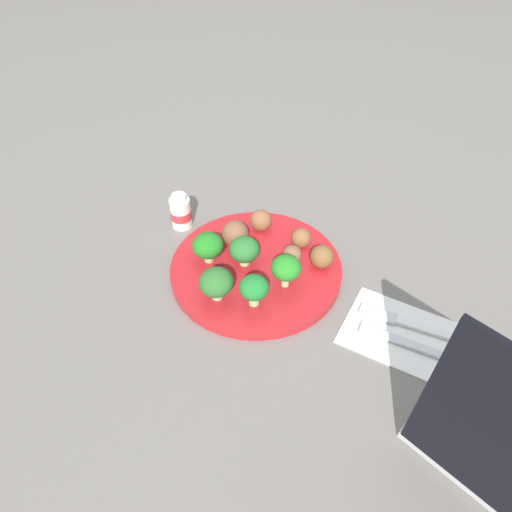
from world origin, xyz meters
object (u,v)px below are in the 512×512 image
Objects in this scene: plate at (256,268)px; broccoli_floret_front_left at (216,283)px; meatball_back_left at (301,238)px; broccoli_floret_back_left at (286,268)px; meatball_center at (322,257)px; broccoli_floret_mid_left at (254,288)px; napkin at (404,334)px; fork at (396,339)px; meatball_front_right at (261,220)px; knife at (404,322)px; yogurt_bottle at (181,212)px; broccoli_floret_center at (244,250)px; meatball_front_left at (235,234)px; meatball_near_rim at (292,255)px; broccoli_floret_far_rim at (208,246)px.

broccoli_floret_front_left is (0.01, 0.09, 0.04)m from plate.
broccoli_floret_back_left is at bearing 102.81° from meatball_back_left.
broccoli_floret_mid_left is at bearing 68.31° from meatball_center.
broccoli_floret_mid_left is at bearing 18.93° from napkin.
meatball_back_left reaches higher than fork.
meatball_front_right is at bearing -12.07° from meatball_center.
knife is 0.42m from yogurt_bottle.
broccoli_floret_center is at bearing -2.47° from fork.
meatball_front_left is 0.27× the size of napkin.
broccoli_floret_mid_left is at bearing -160.98° from broccoli_floret_front_left.
broccoli_floret_back_left is 0.82× the size of yogurt_bottle.
meatball_front_left reaches higher than plate.
meatball_back_left is at bearing -26.59° from meatball_center.
meatball_front_right is 1.13× the size of meatball_back_left.
napkin is 0.43m from yogurt_bottle.
meatball_back_left is (-0.00, -0.15, -0.02)m from broccoli_floret_mid_left.
meatball_back_left is at bearing 177.90° from meatball_front_right.
broccoli_floret_center is 1.48× the size of meatball_back_left.
plate is 1.65× the size of napkin.
plate is 0.18m from yogurt_bottle.
broccoli_floret_center is (0.06, -0.06, -0.00)m from broccoli_floret_mid_left.
broccoli_floret_front_left is at bearing 22.78° from knife.
broccoli_floret_center is 1.57× the size of meatball_near_rim.
meatball_front_right is at bearing -43.44° from broccoli_floret_back_left.
meatball_back_left is at bearing -107.73° from broccoli_floret_front_left.
broccoli_floret_front_left is (0.08, 0.08, -0.00)m from broccoli_floret_back_left.
meatball_front_left reaches higher than meatball_front_right.
broccoli_floret_back_left is 1.46× the size of meatball_center.
meatball_back_left is at bearing -167.91° from yogurt_bottle.
broccoli_floret_back_left reaches higher than meatball_front_right.
broccoli_floret_far_rim reaches higher than broccoli_floret_center.
meatball_center is 0.17m from fork.
meatball_near_rim is at bearing -145.93° from broccoli_floret_center.
plate is 5.28× the size of broccoli_floret_far_rim.
meatball_center is 0.31× the size of fork.
broccoli_floret_mid_left is 0.14m from meatball_center.
meatball_center is (-0.11, -0.06, -0.01)m from broccoli_floret_center.
fork is at bearing -177.61° from broccoli_floret_far_rim.
knife is (-0.26, -0.02, -0.04)m from broccoli_floret_center.
meatball_center is at bearing -152.14° from broccoli_floret_far_rim.
broccoli_floret_center is at bearing -48.23° from broccoli_floret_mid_left.
meatball_front_right reaches higher than meatball_near_rim.
broccoli_floret_mid_left is (-0.04, 0.07, 0.04)m from plate.
yogurt_bottle is at bearing -6.80° from fork.
meatball_back_left is (-0.08, 0.00, -0.00)m from meatball_front_right.
knife is (-0.31, -0.05, -0.04)m from broccoli_floret_far_rim.
knife is (-0.26, -0.11, -0.04)m from broccoli_floret_front_left.
broccoli_floret_far_rim reaches higher than fork.
yogurt_bottle is at bearing -30.71° from broccoli_floret_far_rim.
broccoli_floret_center is 1.33× the size of meatball_center.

